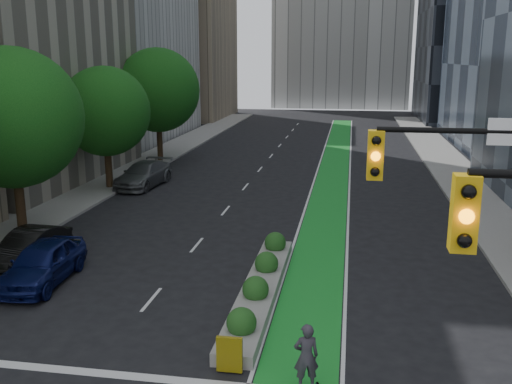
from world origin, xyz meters
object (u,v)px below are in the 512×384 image
(parked_car_left_near, at_px, (43,263))
(parked_car_left_mid, at_px, (29,247))
(median_planter, at_px, (260,285))
(parked_car_left_far, at_px, (143,175))
(cyclist, at_px, (306,356))

(parked_car_left_near, distance_m, parked_car_left_mid, 2.48)
(median_planter, bearing_deg, parked_car_left_far, 122.74)
(median_planter, height_order, parked_car_left_near, parked_car_left_near)
(cyclist, xyz_separation_m, parked_car_left_near, (-10.27, 5.37, -0.10))
(cyclist, bearing_deg, parked_car_left_mid, -45.93)
(median_planter, bearing_deg, parked_car_left_near, -178.40)
(parked_car_left_mid, height_order, parked_car_left_far, parked_car_left_far)
(parked_car_left_near, xyz_separation_m, parked_car_left_far, (-2.10, 16.24, -0.01))
(parked_car_left_far, bearing_deg, parked_car_left_mid, -82.48)
(median_planter, distance_m, parked_car_left_near, 8.21)
(parked_car_left_near, height_order, parked_car_left_far, parked_car_left_near)
(parked_car_left_mid, bearing_deg, parked_car_left_far, 96.55)
(parked_car_left_far, bearing_deg, parked_car_left_near, -76.86)
(parked_car_left_near, bearing_deg, parked_car_left_mid, 128.86)
(median_planter, distance_m, parked_car_left_far, 19.04)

